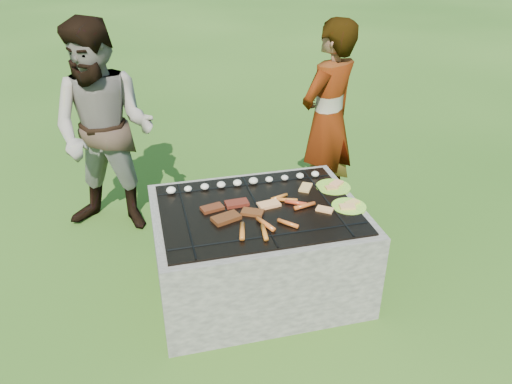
# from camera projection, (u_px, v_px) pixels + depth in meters

# --- Properties ---
(lawn) EXTENTS (60.00, 60.00, 0.00)m
(lawn) POSITION_uv_depth(u_px,v_px,m) (258.00, 285.00, 3.40)
(lawn) COLOR #214611
(lawn) RESTS_ON ground
(fire_pit) EXTENTS (1.30, 1.00, 0.62)m
(fire_pit) POSITION_uv_depth(u_px,v_px,m) (258.00, 252.00, 3.26)
(fire_pit) COLOR #A8A195
(fire_pit) RESTS_ON ground
(mushrooms) EXTENTS (1.06, 0.06, 0.04)m
(mushrooms) POSITION_uv_depth(u_px,v_px,m) (240.00, 182.00, 3.36)
(mushrooms) COLOR white
(mushrooms) RESTS_ON fire_pit
(pork_slabs) EXTENTS (0.38, 0.28, 0.02)m
(pork_slabs) POSITION_uv_depth(u_px,v_px,m) (231.00, 211.00, 3.05)
(pork_slabs) COLOR brown
(pork_slabs) RESTS_ON fire_pit
(sausages) EXTENTS (0.55, 0.49, 0.03)m
(sausages) POSITION_uv_depth(u_px,v_px,m) (276.00, 217.00, 2.99)
(sausages) COLOR orange
(sausages) RESTS_ON fire_pit
(bread_on_grate) EXTENTS (0.45, 0.42, 0.02)m
(bread_on_grate) POSITION_uv_depth(u_px,v_px,m) (292.00, 200.00, 3.18)
(bread_on_grate) COLOR #EEC17A
(bread_on_grate) RESTS_ON fire_pit
(plate_far) EXTENTS (0.25, 0.25, 0.03)m
(plate_far) POSITION_uv_depth(u_px,v_px,m) (333.00, 187.00, 3.35)
(plate_far) COLOR #D1F83B
(plate_far) RESTS_ON fire_pit
(plate_near) EXTENTS (0.27, 0.27, 0.03)m
(plate_near) POSITION_uv_depth(u_px,v_px,m) (349.00, 206.00, 3.13)
(plate_near) COLOR #CBF93B
(plate_near) RESTS_ON fire_pit
(cook) EXTENTS (0.69, 0.62, 1.58)m
(cook) POSITION_uv_depth(u_px,v_px,m) (328.00, 120.00, 3.96)
(cook) COLOR gray
(cook) RESTS_ON ground
(bystander) EXTENTS (0.97, 0.88, 1.63)m
(bystander) POSITION_uv_depth(u_px,v_px,m) (105.00, 131.00, 3.69)
(bystander) COLOR gray
(bystander) RESTS_ON ground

